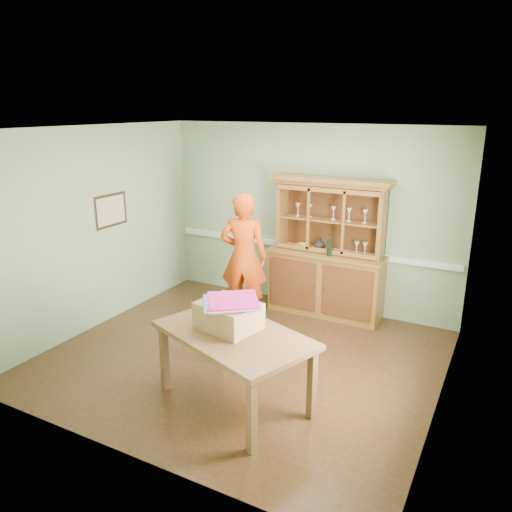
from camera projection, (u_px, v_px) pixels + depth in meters
The scene contains 14 objects.
floor at pixel (242, 357), 6.06m from camera, with size 4.50×4.50×0.00m, color #4E3219.
ceiling at pixel (240, 129), 5.27m from camera, with size 4.50×4.50×0.00m, color white.
wall_back at pixel (308, 217), 7.36m from camera, with size 4.50×4.50×0.00m, color gray.
wall_left at pixel (95, 229), 6.68m from camera, with size 4.00×4.00×0.00m, color gray.
wall_right at pixel (451, 283), 4.66m from camera, with size 4.00×4.00×0.00m, color gray.
wall_front at pixel (118, 313), 3.98m from camera, with size 4.50×4.50×0.00m, color gray.
chair_rail at pixel (307, 247), 7.47m from camera, with size 4.41×0.05×0.08m, color white.
framed_map at pixel (111, 210), 6.86m from camera, with size 0.03×0.60×0.46m.
window_panel at pixel (445, 276), 4.37m from camera, with size 0.03×0.96×1.36m.
china_hutch at pixel (327, 267), 7.17m from camera, with size 1.69×0.56×1.99m.
dining_table at pixel (234, 341), 4.95m from camera, with size 1.80×1.43×0.79m.
cardboard_box at pixel (229, 315), 4.99m from camera, with size 0.58×0.46×0.27m, color #956F4C.
kite_stack at pixel (231, 302), 4.93m from camera, with size 0.68×0.68×0.04m.
person at pixel (244, 257), 6.94m from camera, with size 0.67×0.44×1.83m, color #E1470E.
Camera 1 is at (2.70, -4.72, 2.94)m, focal length 35.00 mm.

